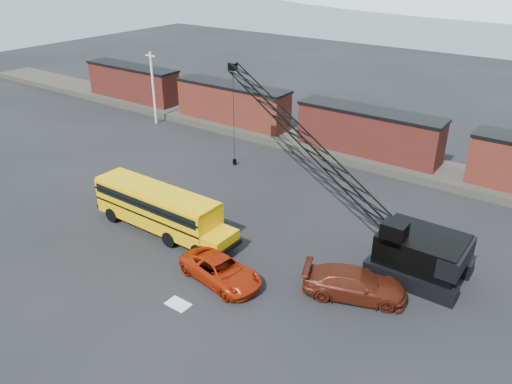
# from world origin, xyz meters

# --- Properties ---
(ground) EXTENTS (160.00, 160.00, 0.00)m
(ground) POSITION_xyz_m (0.00, 0.00, 0.00)
(ground) COLOR black
(ground) RESTS_ON ground
(gravel_berm) EXTENTS (120.00, 5.00, 0.70)m
(gravel_berm) POSITION_xyz_m (0.00, 22.00, 0.35)
(gravel_berm) COLOR #454038
(gravel_berm) RESTS_ON ground
(boxcar_west_far) EXTENTS (13.70, 3.10, 4.17)m
(boxcar_west_far) POSITION_xyz_m (-32.00, 22.00, 2.76)
(boxcar_west_far) COLOR #4C1615
(boxcar_west_far) RESTS_ON gravel_berm
(boxcar_west_near) EXTENTS (13.70, 3.10, 4.17)m
(boxcar_west_near) POSITION_xyz_m (-16.00, 22.00, 2.76)
(boxcar_west_near) COLOR #4B1F15
(boxcar_west_near) RESTS_ON gravel_berm
(boxcar_mid) EXTENTS (13.70, 3.10, 4.17)m
(boxcar_mid) POSITION_xyz_m (0.00, 22.00, 2.76)
(boxcar_mid) COLOR #4C1615
(boxcar_mid) RESTS_ON gravel_berm
(utility_pole) EXTENTS (1.40, 0.24, 8.00)m
(utility_pole) POSITION_xyz_m (-24.00, 18.00, 4.15)
(utility_pole) COLOR silver
(utility_pole) RESTS_ON ground
(snow_patch) EXTENTS (1.40, 0.90, 0.02)m
(snow_patch) POSITION_xyz_m (0.50, -4.00, 0.01)
(snow_patch) COLOR silver
(snow_patch) RESTS_ON ground
(school_bus) EXTENTS (11.65, 2.65, 3.19)m
(school_bus) POSITION_xyz_m (-6.05, 1.26, 1.79)
(school_bus) COLOR #EAAD04
(school_bus) RESTS_ON ground
(red_pickup) EXTENTS (5.85, 3.40, 1.53)m
(red_pickup) POSITION_xyz_m (1.07, -0.85, 0.77)
(red_pickup) COLOR #A32107
(red_pickup) RESTS_ON ground
(maroon_suv) EXTENTS (6.38, 4.38, 1.72)m
(maroon_suv) POSITION_xyz_m (8.20, 2.49, 0.86)
(maroon_suv) COLOR #4E190D
(maroon_suv) RESTS_ON ground
(crawler_crane) EXTENTS (22.94, 9.53, 9.55)m
(crawler_crane) POSITION_xyz_m (0.03, 10.15, 5.64)
(crawler_crane) COLOR black
(crawler_crane) RESTS_ON ground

